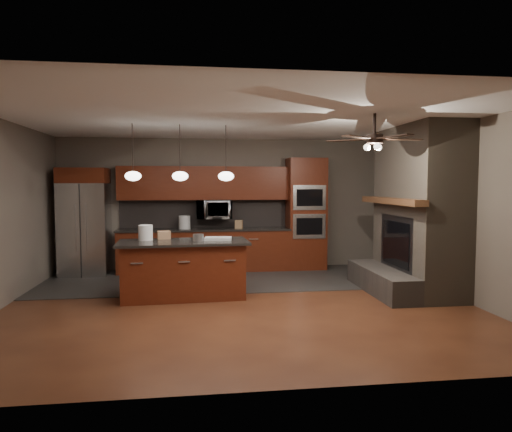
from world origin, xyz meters
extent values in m
plane|color=brown|center=(0.00, 0.00, 0.00)|extent=(7.00, 7.00, 0.00)
cube|color=white|center=(0.00, 0.00, 2.80)|extent=(7.00, 6.00, 0.02)
cube|color=#686053|center=(0.00, 3.00, 1.40)|extent=(7.00, 0.02, 2.80)
cube|color=#686053|center=(3.50, 0.00, 1.40)|extent=(0.02, 6.00, 2.80)
cube|color=#2C2A28|center=(0.00, 1.80, 0.01)|extent=(7.00, 2.40, 0.01)
cube|color=brown|center=(3.10, 0.40, 1.40)|extent=(0.80, 2.00, 2.80)
cube|color=#49433C|center=(2.45, 0.40, 0.20)|extent=(0.50, 2.00, 0.40)
cube|color=#2D2D30|center=(2.72, 0.40, 0.83)|extent=(0.05, 1.20, 0.95)
cube|color=black|center=(2.70, 0.40, 0.83)|extent=(0.02, 1.00, 0.75)
cube|color=brown|center=(2.60, 0.40, 1.55)|extent=(0.22, 2.10, 0.10)
cube|color=#581F10|center=(-0.48, 2.70, 0.43)|extent=(3.55, 0.60, 0.86)
cube|color=black|center=(-0.48, 2.70, 0.88)|extent=(3.59, 0.64, 0.04)
cube|color=black|center=(-0.48, 2.98, 1.20)|extent=(3.55, 0.03, 0.60)
cube|color=#581F10|center=(-0.48, 2.83, 1.85)|extent=(3.55, 0.35, 0.70)
cube|color=#581F10|center=(1.70, 2.70, 1.19)|extent=(0.80, 0.60, 2.38)
cube|color=silver|center=(1.70, 2.40, 0.95)|extent=(0.70, 0.03, 0.52)
cube|color=black|center=(1.70, 2.38, 0.95)|extent=(0.55, 0.02, 0.35)
cube|color=silver|center=(1.70, 2.40, 1.55)|extent=(0.70, 0.03, 0.52)
cube|color=black|center=(1.70, 2.38, 1.55)|extent=(0.55, 0.02, 0.35)
imported|color=silver|center=(-0.27, 2.75, 1.30)|extent=(0.73, 0.41, 0.50)
cube|color=silver|center=(-2.87, 2.62, 0.92)|extent=(0.92, 0.72, 1.85)
cube|color=#2D2D30|center=(-2.87, 2.26, 0.92)|extent=(0.02, 0.02, 1.83)
cube|color=silver|center=(-2.97, 2.25, 0.98)|extent=(0.03, 0.03, 0.92)
cube|color=silver|center=(-2.77, 2.25, 0.98)|extent=(0.03, 0.03, 0.92)
cube|color=#581F10|center=(-2.87, 2.62, 2.00)|extent=(0.92, 0.72, 0.30)
cube|color=#581F10|center=(-0.85, 0.48, 0.44)|extent=(1.95, 0.88, 0.88)
cube|color=black|center=(-0.85, 0.48, 0.90)|extent=(2.11, 1.04, 0.04)
cylinder|color=white|center=(-1.46, 0.66, 1.04)|extent=(0.28, 0.28, 0.25)
cylinder|color=#B2B2B7|center=(-0.62, 0.43, 0.98)|extent=(0.18, 0.18, 0.11)
cube|color=silver|center=(-0.29, 0.56, 0.94)|extent=(0.46, 0.35, 0.04)
cube|color=#A77956|center=(-1.18, 0.80, 0.99)|extent=(0.23, 0.19, 0.13)
cylinder|color=silver|center=(-0.89, 2.70, 1.04)|extent=(0.30, 0.30, 0.27)
cube|color=#A07A52|center=(0.25, 2.65, 0.99)|extent=(0.18, 0.16, 0.17)
cylinder|color=black|center=(-1.65, 0.70, 2.41)|extent=(0.01, 0.01, 0.78)
ellipsoid|color=white|center=(-1.65, 0.70, 1.96)|extent=(0.26, 0.26, 0.16)
cylinder|color=black|center=(-0.90, 0.70, 2.41)|extent=(0.01, 0.01, 0.78)
ellipsoid|color=white|center=(-0.90, 0.70, 1.96)|extent=(0.26, 0.26, 0.16)
cylinder|color=black|center=(-0.15, 0.70, 2.41)|extent=(0.01, 0.01, 0.78)
ellipsoid|color=white|center=(-0.15, 0.70, 1.96)|extent=(0.26, 0.26, 0.16)
cylinder|color=black|center=(1.80, -0.80, 2.65)|extent=(0.04, 0.04, 0.30)
cylinder|color=black|center=(1.80, -0.80, 2.45)|extent=(0.24, 0.24, 0.12)
cube|color=black|center=(2.18, -0.80, 2.45)|extent=(0.60, 0.12, 0.01)
cube|color=black|center=(1.92, -0.44, 2.45)|extent=(0.30, 0.61, 0.01)
cube|color=black|center=(1.49, -0.58, 2.45)|extent=(0.56, 0.45, 0.01)
cube|color=black|center=(1.49, -1.02, 2.45)|extent=(0.56, 0.45, 0.01)
cube|color=black|center=(1.92, -1.16, 2.45)|extent=(0.30, 0.61, 0.01)
camera|label=1|loc=(-0.65, -6.87, 1.83)|focal=32.00mm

